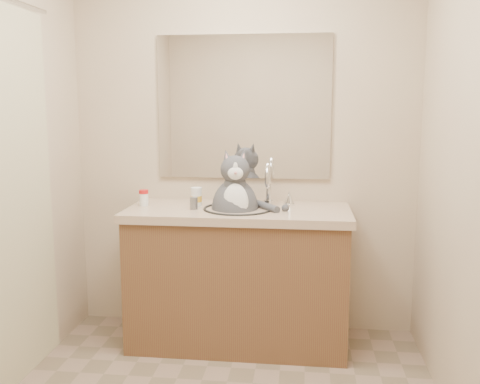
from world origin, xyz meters
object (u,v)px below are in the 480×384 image
grey_canister (194,203)px  cat (235,205)px  pill_bottle_orange (196,197)px  pill_bottle_redcap (144,198)px

grey_canister → cat: bearing=11.5°
cat → pill_bottle_orange: cat is taller
pill_bottle_redcap → pill_bottle_orange: pill_bottle_orange is taller
cat → grey_canister: (-0.24, -0.05, 0.01)m
cat → pill_bottle_redcap: cat is taller
pill_bottle_redcap → grey_canister: 0.34m
grey_canister → pill_bottle_orange: bearing=92.6°
cat → pill_bottle_redcap: 0.57m
pill_bottle_redcap → grey_canister: pill_bottle_redcap is taller
cat → pill_bottle_redcap: size_ratio=5.73×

